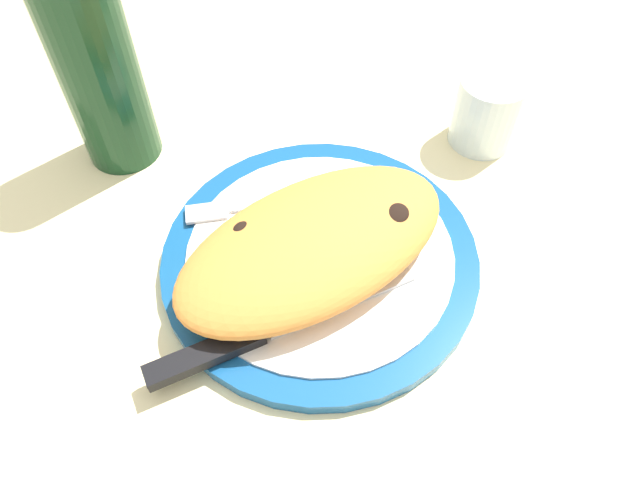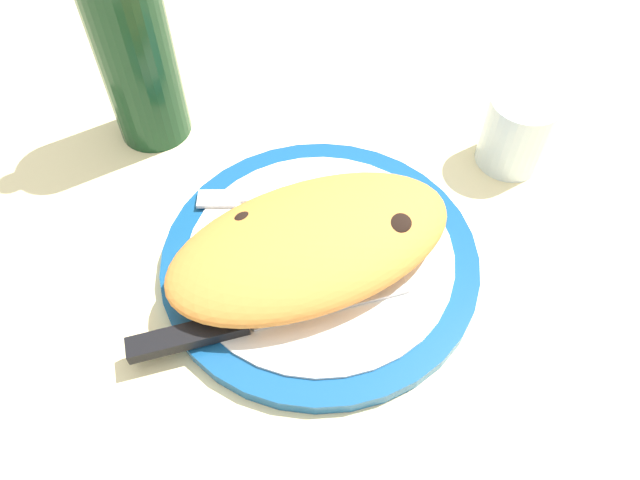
% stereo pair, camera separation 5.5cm
% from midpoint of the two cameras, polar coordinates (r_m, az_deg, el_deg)
% --- Properties ---
extents(ground_plane, '(1.50, 1.50, 0.03)m').
position_cam_midpoint_polar(ground_plane, '(0.59, 2.65, -3.24)').
color(ground_plane, beige).
extents(plate, '(0.30, 0.30, 0.02)m').
position_cam_midpoint_polar(plate, '(0.57, 2.74, -1.94)').
color(plate, navy).
rests_on(plate, ground_plane).
extents(calzone, '(0.30, 0.21, 0.05)m').
position_cam_midpoint_polar(calzone, '(0.54, 2.12, -0.56)').
color(calzone, orange).
rests_on(calzone, plate).
extents(fork, '(0.18, 0.04, 0.00)m').
position_cam_midpoint_polar(fork, '(0.61, -2.29, 3.76)').
color(fork, silver).
rests_on(fork, plate).
extents(knife, '(0.25, 0.05, 0.01)m').
position_cam_midpoint_polar(knife, '(0.52, -5.83, -8.45)').
color(knife, silver).
rests_on(knife, plate).
extents(water_glass, '(0.07, 0.07, 0.08)m').
position_cam_midpoint_polar(water_glass, '(0.69, 20.29, 9.19)').
color(water_glass, silver).
rests_on(water_glass, ground_plane).
extents(wine_bottle, '(0.08, 0.08, 0.30)m').
position_cam_midpoint_polar(wine_bottle, '(0.65, -15.18, 18.13)').
color(wine_bottle, '#14381E').
rests_on(wine_bottle, ground_plane).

